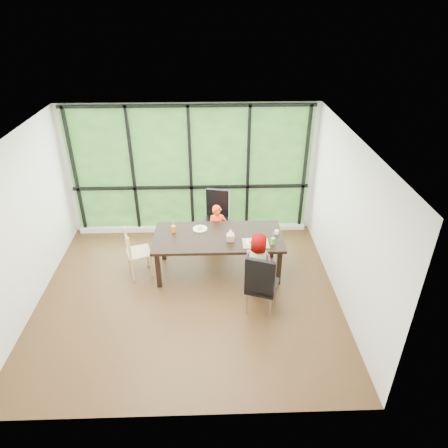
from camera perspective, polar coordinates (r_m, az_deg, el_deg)
The scene contains 23 objects.
ground at distance 6.99m, azimuth -4.96°, elevation -9.96°, with size 5.00×5.00×0.00m, color black.
back_wall at distance 8.23m, azimuth -4.71°, elevation 7.57°, with size 5.00×5.00×0.00m, color silver.
foliage_backdrop at distance 8.21m, azimuth -4.71°, elevation 7.52°, with size 4.80×0.02×2.65m, color #25531F.
window_mullions at distance 8.18m, azimuth -4.72°, elevation 7.41°, with size 4.80×0.06×2.65m, color black, non-canonical shape.
window_sill at distance 8.72m, azimuth -4.38°, elevation -0.60°, with size 4.80×0.12×0.10m, color silver.
dining_table at distance 7.30m, azimuth -0.81°, elevation -4.21°, with size 2.27×1.05×0.75m, color black.
chair_window_leather at distance 8.08m, azimuth -1.13°, elevation 0.85°, with size 0.46×0.46×1.08m, color black.
chair_interior_leather at distance 6.40m, azimuth 5.42°, elevation -8.15°, with size 0.46×0.46×1.08m, color black.
chair_end_beech at distance 7.36m, azimuth -11.92°, elevation -3.94°, with size 0.42×0.40×0.90m, color tan.
child_toddler at distance 7.76m, azimuth -0.92°, elevation -0.80°, with size 0.37×0.24×1.01m, color #FA4115.
child_older at distance 6.75m, azimuth 5.00°, elevation -5.60°, with size 0.55×0.36×1.12m, color gray.
placemat at distance 6.91m, azimuth 4.49°, elevation -2.71°, with size 0.44×0.32×0.01m, color tan.
plate_far at distance 7.30m, azimuth -3.40°, elevation -0.67°, with size 0.26×0.26×0.02m, color white.
plate_near at distance 6.93m, azimuth 4.03°, elevation -2.55°, with size 0.24×0.24×0.01m, color white.
orange_cup at distance 7.24m, azimuth -7.14°, elevation -0.69°, with size 0.08×0.08×0.12m, color orange.
green_cup at distance 6.90m, azimuth 6.90°, elevation -2.40°, with size 0.07×0.07×0.11m, color #51C024.
white_mug at distance 7.19m, azimuth 7.44°, elevation -1.15°, with size 0.07×0.07×0.07m, color white.
tissue_box at distance 6.94m, azimuth 0.92°, elevation -1.91°, with size 0.13×0.13×0.11m, color tan.
crepe_rolls_far at distance 7.29m, azimuth -3.41°, elevation -0.50°, with size 0.10×0.12×0.04m, color tan, non-canonical shape.
crepe_rolls_near at distance 6.92m, azimuth 4.04°, elevation -2.37°, with size 0.15×0.12×0.04m, color tan, non-canonical shape.
straw_white at distance 7.19m, azimuth -7.19°, elevation 0.01°, with size 0.01×0.01×0.20m, color white.
straw_pink at distance 6.84m, azimuth 6.95°, elevation -1.72°, with size 0.01×0.01×0.20m, color pink.
tissue at distance 6.89m, azimuth 0.93°, elevation -1.12°, with size 0.12×0.12×0.11m, color white.
Camera 1 is at (0.42, -5.35, 4.48)m, focal length 32.39 mm.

